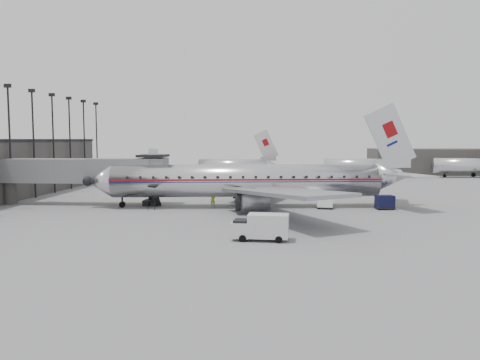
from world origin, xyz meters
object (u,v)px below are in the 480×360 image
object	(u,v)px
service_van	(261,227)
baggage_cart_white	(325,202)
baggage_cart_navy	(385,202)
ramp_worker	(213,200)
airliner	(252,181)

from	to	relation	value
service_van	baggage_cart_white	xyz separation A→B (m)	(7.28, 18.00, -0.36)
baggage_cart_navy	baggage_cart_white	bearing A→B (deg)	173.13
ramp_worker	airliner	bearing A→B (deg)	-7.17
airliner	baggage_cart_navy	world-z (taller)	airliner
service_van	baggage_cart_navy	world-z (taller)	service_van
airliner	ramp_worker	distance (m)	5.43
airliner	ramp_worker	size ratio (longest dim) A/B	25.02
service_van	baggage_cart_white	distance (m)	19.42
airliner	baggage_cart_navy	xyz separation A→B (m)	(15.69, -1.08, -2.33)
baggage_cart_white	airliner	bearing A→B (deg)	-178.99
service_van	baggage_cart_navy	distance (m)	22.97
baggage_cart_white	ramp_worker	distance (m)	13.60
baggage_cart_navy	ramp_worker	world-z (taller)	baggage_cart_navy
service_van	ramp_worker	xyz separation A→B (m)	(-6.28, 19.00, -0.34)
airliner	baggage_cart_navy	distance (m)	15.90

